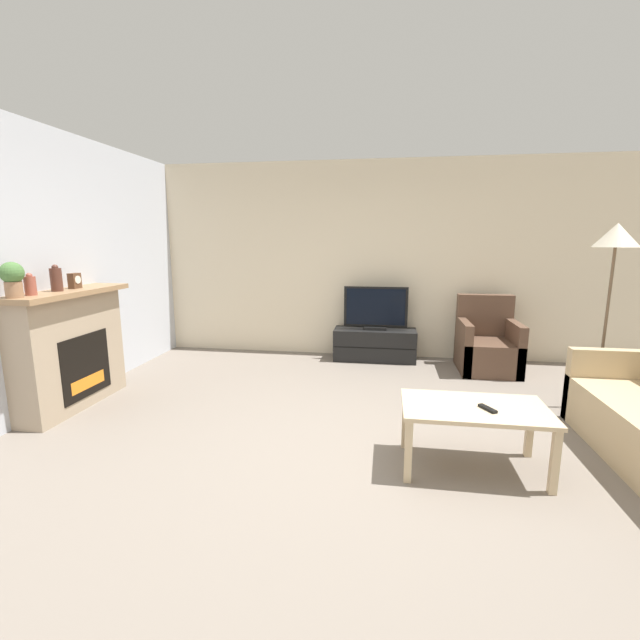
{
  "coord_description": "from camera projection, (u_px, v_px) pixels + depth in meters",
  "views": [
    {
      "loc": [
        0.2,
        -3.05,
        1.64
      ],
      "look_at": [
        -0.45,
        1.08,
        0.85
      ],
      "focal_mm": 24.0,
      "sensor_mm": 36.0,
      "label": 1
    }
  ],
  "objects": [
    {
      "name": "ground_plane",
      "position": [
        356.0,
        456.0,
        3.29
      ],
      "size": [
        24.0,
        24.0,
        0.0
      ],
      "primitive_type": "plane",
      "color": "slate"
    },
    {
      "name": "wall_back",
      "position": [
        373.0,
        261.0,
        5.95
      ],
      "size": [
        12.0,
        0.06,
        2.7
      ],
      "color": "beige",
      "rests_on": "ground"
    },
    {
      "name": "fireplace",
      "position": [
        70.0,
        348.0,
        4.18
      ],
      "size": [
        0.43,
        1.33,
        1.17
      ],
      "color": "tan",
      "rests_on": "ground"
    },
    {
      "name": "mantel_vase_left",
      "position": [
        30.0,
        285.0,
        3.66
      ],
      "size": [
        0.09,
        0.09,
        0.19
      ],
      "color": "#994C3D",
      "rests_on": "fireplace"
    },
    {
      "name": "mantel_vase_centre_left",
      "position": [
        56.0,
        279.0,
        3.95
      ],
      "size": [
        0.1,
        0.1,
        0.25
      ],
      "color": "#512D23",
      "rests_on": "fireplace"
    },
    {
      "name": "mantel_clock",
      "position": [
        75.0,
        281.0,
        4.18
      ],
      "size": [
        0.08,
        0.11,
        0.15
      ],
      "color": "brown",
      "rests_on": "fireplace"
    },
    {
      "name": "potted_plant",
      "position": [
        12.0,
        278.0,
        3.49
      ],
      "size": [
        0.18,
        0.18,
        0.3
      ],
      "color": "#936B4C",
      "rests_on": "fireplace"
    },
    {
      "name": "tv_stand",
      "position": [
        375.0,
        345.0,
        5.89
      ],
      "size": [
        1.11,
        0.42,
        0.43
      ],
      "color": "black",
      "rests_on": "ground"
    },
    {
      "name": "tv",
      "position": [
        376.0,
        310.0,
        5.79
      ],
      "size": [
        0.86,
        0.18,
        0.59
      ],
      "color": "black",
      "rests_on": "tv_stand"
    },
    {
      "name": "armchair",
      "position": [
        487.0,
        347.0,
        5.41
      ],
      "size": [
        0.7,
        0.76,
        0.94
      ],
      "color": "brown",
      "rests_on": "ground"
    },
    {
      "name": "coffee_table",
      "position": [
        474.0,
        415.0,
        3.04
      ],
      "size": [
        1.01,
        0.58,
        0.48
      ],
      "color": "#CCB289",
      "rests_on": "ground"
    },
    {
      "name": "remote",
      "position": [
        488.0,
        409.0,
        2.96
      ],
      "size": [
        0.11,
        0.15,
        0.02
      ],
      "rotation": [
        0.0,
        0.0,
        0.52
      ],
      "color": "black",
      "rests_on": "coffee_table"
    },
    {
      "name": "floor_lamp",
      "position": [
        616.0,
        245.0,
        3.95
      ],
      "size": [
        0.39,
        0.39,
        1.79
      ],
      "color": "black",
      "rests_on": "ground"
    }
  ]
}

